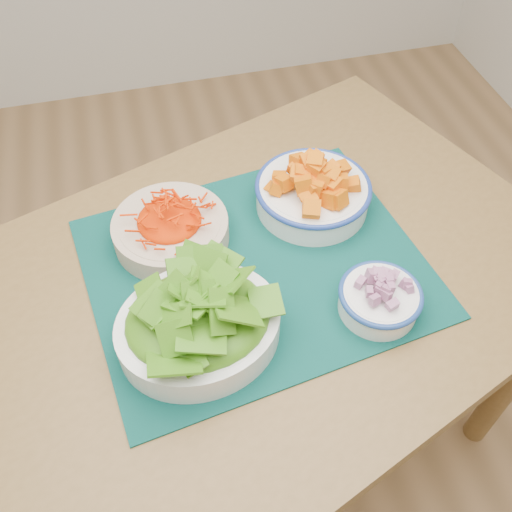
{
  "coord_description": "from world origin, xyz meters",
  "views": [
    {
      "loc": [
        0.05,
        -0.44,
        1.58
      ],
      "look_at": [
        0.22,
        0.21,
        0.78
      ],
      "focal_mm": 40.0,
      "sensor_mm": 36.0,
      "label": 1
    }
  ],
  "objects_px": {
    "table": "(253,310)",
    "squash_bowl": "(313,187)",
    "lettuce_bowl": "(198,320)",
    "onion_bowl": "(380,297)",
    "placemat": "(256,267)",
    "carrot_bowl": "(170,226)"
  },
  "relations": [
    {
      "from": "placemat",
      "to": "onion_bowl",
      "type": "distance_m",
      "value": 0.23
    },
    {
      "from": "carrot_bowl",
      "to": "lettuce_bowl",
      "type": "relative_size",
      "value": 0.95
    },
    {
      "from": "lettuce_bowl",
      "to": "onion_bowl",
      "type": "distance_m",
      "value": 0.31
    },
    {
      "from": "table",
      "to": "onion_bowl",
      "type": "height_order",
      "value": "onion_bowl"
    },
    {
      "from": "placemat",
      "to": "squash_bowl",
      "type": "distance_m",
      "value": 0.2
    },
    {
      "from": "squash_bowl",
      "to": "placemat",
      "type": "bearing_deg",
      "value": -139.79
    },
    {
      "from": "carrot_bowl",
      "to": "onion_bowl",
      "type": "distance_m",
      "value": 0.41
    },
    {
      "from": "carrot_bowl",
      "to": "lettuce_bowl",
      "type": "distance_m",
      "value": 0.23
    },
    {
      "from": "squash_bowl",
      "to": "table",
      "type": "bearing_deg",
      "value": -137.02
    },
    {
      "from": "squash_bowl",
      "to": "lettuce_bowl",
      "type": "bearing_deg",
      "value": -137.68
    },
    {
      "from": "lettuce_bowl",
      "to": "table",
      "type": "bearing_deg",
      "value": 32.52
    },
    {
      "from": "table",
      "to": "squash_bowl",
      "type": "bearing_deg",
      "value": 22.84
    },
    {
      "from": "squash_bowl",
      "to": "lettuce_bowl",
      "type": "distance_m",
      "value": 0.38
    },
    {
      "from": "placemat",
      "to": "lettuce_bowl",
      "type": "xyz_separation_m",
      "value": [
        -0.13,
        -0.13,
        0.06
      ]
    },
    {
      "from": "squash_bowl",
      "to": "lettuce_bowl",
      "type": "relative_size",
      "value": 0.91
    },
    {
      "from": "table",
      "to": "carrot_bowl",
      "type": "height_order",
      "value": "carrot_bowl"
    },
    {
      "from": "placemat",
      "to": "table",
      "type": "bearing_deg",
      "value": -125.23
    },
    {
      "from": "table",
      "to": "lettuce_bowl",
      "type": "relative_size",
      "value": 4.56
    },
    {
      "from": "table",
      "to": "lettuce_bowl",
      "type": "distance_m",
      "value": 0.22
    },
    {
      "from": "carrot_bowl",
      "to": "onion_bowl",
      "type": "relative_size",
      "value": 2.01
    },
    {
      "from": "placemat",
      "to": "squash_bowl",
      "type": "xyz_separation_m",
      "value": [
        0.15,
        0.13,
        0.05
      ]
    },
    {
      "from": "table",
      "to": "squash_bowl",
      "type": "distance_m",
      "value": 0.27
    }
  ]
}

